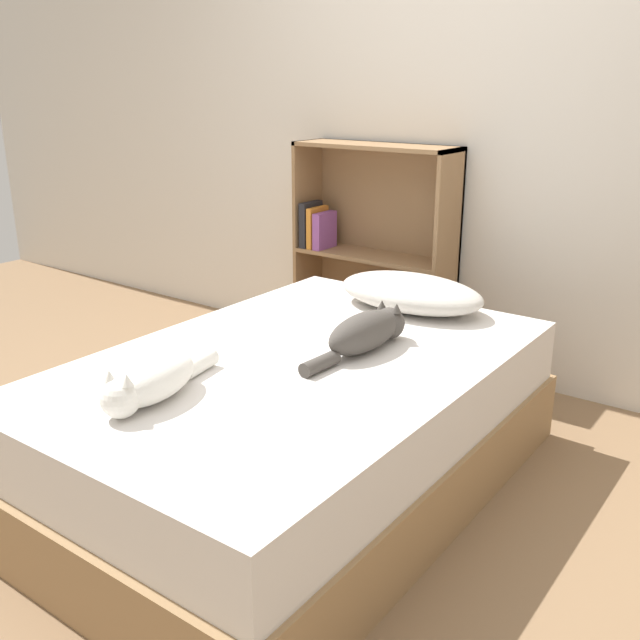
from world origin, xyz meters
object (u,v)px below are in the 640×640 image
(bed, at_px, (297,424))
(cat_dark, at_px, (367,332))
(cat_light, at_px, (151,380))
(pillow, at_px, (411,292))
(bookshelf, at_px, (374,252))

(bed, height_order, cat_dark, cat_dark)
(cat_light, bearing_deg, pillow, 161.92)
(bed, bearing_deg, pillow, 86.73)
(cat_light, xyz_separation_m, bookshelf, (-0.35, 1.80, 0.00))
(bed, bearing_deg, cat_dark, 54.82)
(pillow, xyz_separation_m, cat_light, (-0.18, -1.25, -0.01))
(bed, distance_m, bookshelf, 1.40)
(bed, relative_size, cat_dark, 3.49)
(bed, bearing_deg, cat_light, -104.62)
(cat_light, bearing_deg, cat_dark, 148.73)
(pillow, xyz_separation_m, cat_dark, (0.11, -0.51, -0.00))
(bookshelf, bearing_deg, cat_dark, -58.82)
(bed, xyz_separation_m, cat_light, (-0.14, -0.52, 0.32))
(bed, bearing_deg, bookshelf, 111.00)
(bed, height_order, bookshelf, bookshelf)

